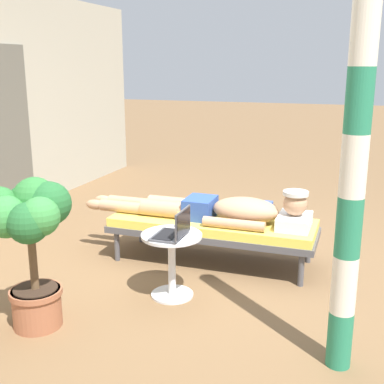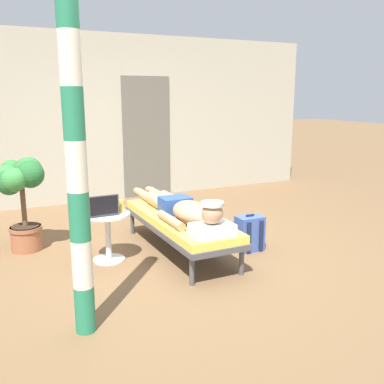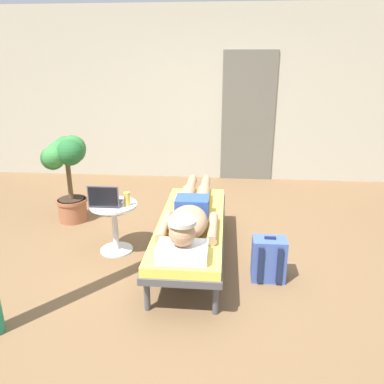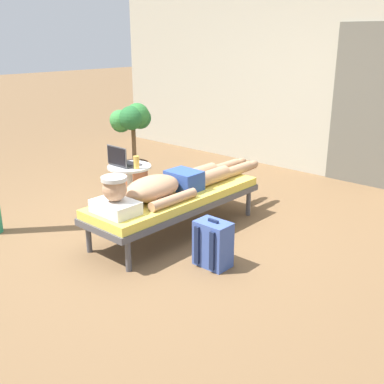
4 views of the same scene
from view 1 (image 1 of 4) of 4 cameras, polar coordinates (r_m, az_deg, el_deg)
name	(u,v)px [view 1 (image 1 of 4)]	position (r m, az deg, el deg)	size (l,w,h in m)	color
ground_plane	(221,268)	(4.62, 3.39, -8.65)	(40.00, 40.00, 0.00)	brown
house_door_panel	(7,132)	(6.39, -20.47, 6.42)	(0.84, 0.03, 2.04)	#625F54
lounge_chair	(212,226)	(4.64, 2.36, -3.97)	(0.64, 1.92, 0.42)	#4C4C51
person_reclining	(221,209)	(4.57, 3.32, -2.00)	(0.53, 2.17, 0.33)	white
side_table	(172,254)	(3.96, -2.33, -7.12)	(0.48, 0.48, 0.52)	silver
laptop	(175,230)	(3.81, -1.98, -4.38)	(0.31, 0.24, 0.23)	#4C4C51
drink_glass	(181,220)	(4.01, -1.24, -3.28)	(0.06, 0.06, 0.14)	gold
backpack	(260,222)	(5.30, 7.81, -3.45)	(0.30, 0.26, 0.42)	#3F59A5
potted_plant	(30,229)	(3.55, -18.07, -4.05)	(0.51, 0.57, 1.07)	#9E5B3D
porch_post	(354,166)	(2.93, 18.05, 2.87)	(0.15, 0.15, 2.52)	#267F59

